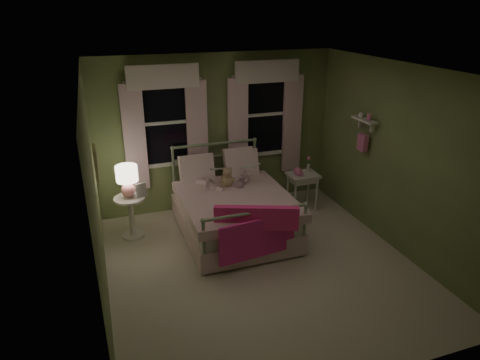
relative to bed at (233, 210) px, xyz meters
name	(u,v)px	position (x,y,z in m)	size (l,w,h in m)	color
room_shell	(264,177)	(0.07, -1.03, 0.92)	(4.20, 4.20, 4.20)	beige
bed	(233,210)	(0.00, 0.00, 0.00)	(1.58, 2.04, 1.18)	white
pink_throw	(257,226)	(-0.01, -1.02, 0.23)	(1.10, 0.48, 0.71)	#FF318B
child_left	(207,166)	(-0.29, 0.43, 0.60)	(0.30, 0.20, 0.82)	#F7D1DD
child_right	(241,165)	(0.27, 0.43, 0.55)	(0.34, 0.27, 0.71)	#F7D1DD
book_left	(211,172)	(-0.29, 0.18, 0.59)	(0.20, 0.27, 0.03)	beige
book_right	(246,170)	(0.27, 0.18, 0.54)	(0.20, 0.27, 0.02)	beige
teddy_bear	(227,178)	(-0.01, 0.27, 0.42)	(0.24, 0.20, 0.32)	tan
nightstand_left	(131,211)	(-1.50, 0.36, 0.04)	(0.46, 0.46, 0.65)	white
table_lamp	(127,178)	(-1.50, 0.36, 0.58)	(0.32, 0.32, 0.48)	pink
book_nightstand	(137,198)	(-1.40, 0.28, 0.28)	(0.16, 0.22, 0.02)	beige
nightstand_right	(303,179)	(1.36, 0.38, 0.17)	(0.50, 0.40, 0.64)	white
pink_toy	(298,171)	(1.26, 0.37, 0.33)	(0.14, 0.19, 0.14)	pink
bud_vase	(308,164)	(1.48, 0.43, 0.41)	(0.06, 0.06, 0.28)	white
window_left	(165,119)	(-0.78, 1.00, 1.25)	(1.34, 0.13, 1.96)	black
window_right	(266,111)	(0.92, 1.00, 1.25)	(1.34, 0.13, 1.96)	black
wall_shelf	(364,131)	(1.96, -0.33, 1.15)	(0.15, 0.50, 0.60)	white
framed_picture	(96,164)	(-1.88, -0.43, 1.12)	(0.03, 0.32, 0.42)	beige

